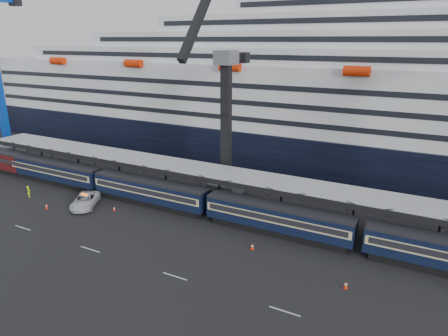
% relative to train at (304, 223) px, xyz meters
% --- Properties ---
extents(ground, '(260.00, 260.00, 0.00)m').
position_rel_train_xyz_m(ground, '(4.65, -10.00, -2.20)').
color(ground, black).
rests_on(ground, ground).
extents(train, '(133.05, 3.00, 4.05)m').
position_rel_train_xyz_m(train, '(0.00, 0.00, 0.00)').
color(train, black).
rests_on(train, ground).
extents(canopy, '(130.00, 6.25, 5.53)m').
position_rel_train_xyz_m(canopy, '(4.65, 4.00, 3.05)').
color(canopy, gray).
rests_on(canopy, ground).
extents(cruise_ship, '(214.09, 28.84, 34.00)m').
position_rel_train_xyz_m(cruise_ship, '(3.57, 35.99, 10.14)').
color(cruise_ship, black).
rests_on(cruise_ship, ground).
extents(crane_dark_near, '(4.50, 17.75, 35.08)m').
position_rel_train_xyz_m(crane_dark_near, '(-15.35, 8.59, 9.73)').
color(crane_dark_near, '#52545A').
rests_on(crane_dark_near, ground).
extents(pickup_truck, '(5.86, 7.18, 1.82)m').
position_rel_train_xyz_m(pickup_truck, '(-31.42, -5.02, -1.29)').
color(pickup_truck, silver).
rests_on(pickup_truck, ground).
extents(worker, '(0.82, 0.78, 1.88)m').
position_rel_train_xyz_m(worker, '(-41.89, -6.50, -1.26)').
color(worker, '#CDFF0D').
rests_on(worker, ground).
extents(traffic_cone_a, '(0.41, 0.41, 0.82)m').
position_rel_train_xyz_m(traffic_cone_a, '(-35.81, -8.26, -1.79)').
color(traffic_cone_a, red).
rests_on(traffic_cone_a, ground).
extents(traffic_cone_b, '(0.35, 0.35, 0.71)m').
position_rel_train_xyz_m(traffic_cone_b, '(-26.61, -4.20, -1.85)').
color(traffic_cone_b, red).
rests_on(traffic_cone_b, ground).
extents(traffic_cone_c, '(0.41, 0.41, 0.82)m').
position_rel_train_xyz_m(traffic_cone_c, '(-4.53, -5.08, -1.79)').
color(traffic_cone_c, red).
rests_on(traffic_cone_c, ground).
extents(traffic_cone_d, '(0.41, 0.41, 0.82)m').
position_rel_train_xyz_m(traffic_cone_d, '(6.80, -7.81, -1.79)').
color(traffic_cone_d, red).
rests_on(traffic_cone_d, ground).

